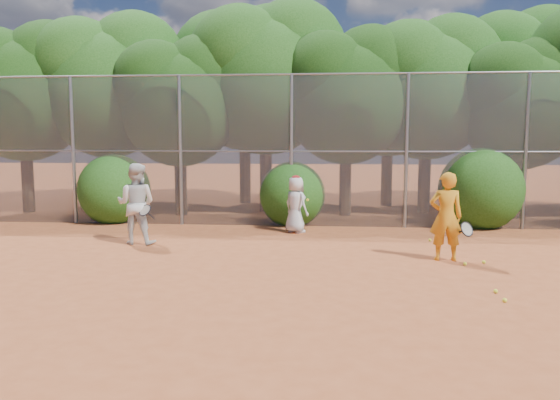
{
  "coord_description": "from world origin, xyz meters",
  "views": [
    {
      "loc": [
        -0.05,
        -8.45,
        2.37
      ],
      "look_at": [
        -1.0,
        2.5,
        1.1
      ],
      "focal_mm": 35.0,
      "sensor_mm": 36.0,
      "label": 1
    }
  ],
  "objects": [
    {
      "name": "ground",
      "position": [
        0.0,
        0.0,
        0.0
      ],
      "size": [
        80.0,
        80.0,
        0.0
      ],
      "primitive_type": "plane",
      "color": "#9D4823",
      "rests_on": "ground"
    },
    {
      "name": "fence_back",
      "position": [
        -0.12,
        6.0,
        2.05
      ],
      "size": [
        20.05,
        0.09,
        4.03
      ],
      "color": "gray",
      "rests_on": "ground"
    },
    {
      "name": "tree_0",
      "position": [
        -9.44,
        8.04,
        3.93
      ],
      "size": [
        4.38,
        3.81,
        6.0
      ],
      "color": "black",
      "rests_on": "ground"
    },
    {
      "name": "tree_1",
      "position": [
        -6.94,
        8.54,
        4.16
      ],
      "size": [
        4.64,
        4.03,
        6.35
      ],
      "color": "black",
      "rests_on": "ground"
    },
    {
      "name": "tree_2",
      "position": [
        -4.45,
        7.83,
        3.58
      ],
      "size": [
        3.99,
        3.47,
        5.47
      ],
      "color": "black",
      "rests_on": "ground"
    },
    {
      "name": "tree_3",
      "position": [
        -1.94,
        8.84,
        4.4
      ],
      "size": [
        4.89,
        4.26,
        6.7
      ],
      "color": "black",
      "rests_on": "ground"
    },
    {
      "name": "tree_4",
      "position": [
        0.55,
        8.24,
        3.76
      ],
      "size": [
        4.19,
        3.64,
        5.73
      ],
      "color": "black",
      "rests_on": "ground"
    },
    {
      "name": "tree_5",
      "position": [
        3.06,
        9.04,
        4.05
      ],
      "size": [
        4.51,
        3.92,
        6.17
      ],
      "color": "black",
      "rests_on": "ground"
    },
    {
      "name": "tree_6",
      "position": [
        5.55,
        8.03,
        3.47
      ],
      "size": [
        3.86,
        3.36,
        5.29
      ],
      "color": "black",
      "rests_on": "ground"
    },
    {
      "name": "tree_9",
      "position": [
        -7.94,
        10.84,
        4.34
      ],
      "size": [
        4.83,
        4.2,
        6.62
      ],
      "color": "black",
      "rests_on": "ground"
    },
    {
      "name": "tree_10",
      "position": [
        -2.93,
        11.05,
        4.63
      ],
      "size": [
        5.15,
        4.48,
        7.06
      ],
      "color": "black",
      "rests_on": "ground"
    },
    {
      "name": "tree_11",
      "position": [
        2.06,
        10.64,
        4.16
      ],
      "size": [
        4.64,
        4.03,
        6.35
      ],
      "color": "black",
      "rests_on": "ground"
    },
    {
      "name": "tree_12",
      "position": [
        6.56,
        11.24,
        4.51
      ],
      "size": [
        5.02,
        4.37,
        6.88
      ],
      "color": "black",
      "rests_on": "ground"
    },
    {
      "name": "bush_0",
      "position": [
        -6.0,
        6.3,
        1.0
      ],
      "size": [
        2.0,
        2.0,
        2.0
      ],
      "primitive_type": "sphere",
      "color": "#1A4611",
      "rests_on": "ground"
    },
    {
      "name": "bush_1",
      "position": [
        -1.0,
        6.3,
        0.9
      ],
      "size": [
        1.8,
        1.8,
        1.8
      ],
      "primitive_type": "sphere",
      "color": "#1A4611",
      "rests_on": "ground"
    },
    {
      "name": "bush_2",
      "position": [
        4.0,
        6.3,
        1.1
      ],
      "size": [
        2.2,
        2.2,
        2.2
      ],
      "primitive_type": "sphere",
      "color": "#1A4611",
      "rests_on": "ground"
    },
    {
      "name": "player_yellow",
      "position": [
        2.23,
        2.13,
        0.85
      ],
      "size": [
        0.83,
        0.56,
        1.71
      ],
      "rotation": [
        0.0,
        0.0,
        3.13
      ],
      "color": "orange",
      "rests_on": "ground"
    },
    {
      "name": "player_teen",
      "position": [
        -0.82,
        4.97,
        0.71
      ],
      "size": [
        0.81,
        0.79,
        1.44
      ],
      "rotation": [
        0.0,
        0.0,
        2.42
      ],
      "color": "silver",
      "rests_on": "ground"
    },
    {
      "name": "player_white",
      "position": [
        -4.27,
        3.22,
        0.9
      ],
      "size": [
        0.93,
        0.82,
        1.8
      ],
      "rotation": [
        0.0,
        0.0,
        3.11
      ],
      "color": "silver",
      "rests_on": "ground"
    },
    {
      "name": "ball_0",
      "position": [
        2.52,
        1.71,
        0.03
      ],
      "size": [
        0.07,
        0.07,
        0.07
      ],
      "primitive_type": "sphere",
      "color": "yellow",
      "rests_on": "ground"
    },
    {
      "name": "ball_1",
      "position": [
        2.91,
        1.9,
        0.03
      ],
      "size": [
        0.07,
        0.07,
        0.07
      ],
      "primitive_type": "sphere",
      "color": "yellow",
      "rests_on": "ground"
    },
    {
      "name": "ball_2",
      "position": [
        2.52,
        -0.58,
        0.03
      ],
      "size": [
        0.07,
        0.07,
        0.07
      ],
      "primitive_type": "sphere",
      "color": "yellow",
      "rests_on": "ground"
    },
    {
      "name": "ball_3",
      "position": [
        2.53,
        -0.11,
        0.03
      ],
      "size": [
        0.07,
        0.07,
        0.07
      ],
      "primitive_type": "sphere",
      "color": "yellow",
      "rests_on": "ground"
    },
    {
      "name": "ball_4",
      "position": [
        2.3,
        4.06,
        0.03
      ],
      "size": [
        0.07,
        0.07,
        0.07
      ],
      "primitive_type": "sphere",
      "color": "yellow",
      "rests_on": "ground"
    }
  ]
}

